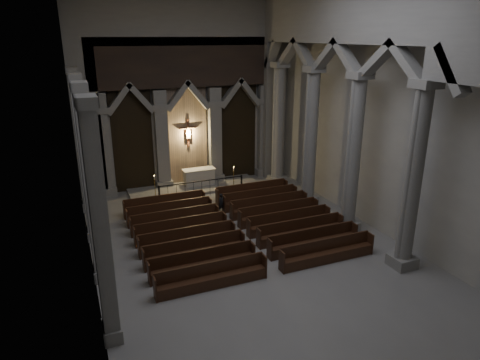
{
  "coord_description": "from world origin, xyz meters",
  "views": [
    {
      "loc": [
        -7.31,
        -15.09,
        9.59
      ],
      "look_at": [
        0.11,
        3.0,
        2.96
      ],
      "focal_mm": 32.0,
      "sensor_mm": 36.0,
      "label": 1
    }
  ],
  "objects_px": {
    "pews": "(236,228)",
    "candle_stand_right": "(234,183)",
    "altar": "(199,177)",
    "candle_stand_left": "(155,193)",
    "worshipper": "(221,203)",
    "altar_rail": "(202,186)"
  },
  "relations": [
    {
      "from": "altar",
      "to": "candle_stand_left",
      "type": "bearing_deg",
      "value": -156.91
    },
    {
      "from": "candle_stand_left",
      "to": "worshipper",
      "type": "distance_m",
      "value": 4.52
    },
    {
      "from": "altar",
      "to": "candle_stand_right",
      "type": "height_order",
      "value": "candle_stand_right"
    },
    {
      "from": "pews",
      "to": "worshipper",
      "type": "relative_size",
      "value": 9.03
    },
    {
      "from": "altar",
      "to": "worshipper",
      "type": "bearing_deg",
      "value": -91.37
    },
    {
      "from": "candle_stand_right",
      "to": "altar",
      "type": "bearing_deg",
      "value": 143.1
    },
    {
      "from": "altar_rail",
      "to": "candle_stand_right",
      "type": "relative_size",
      "value": 3.5
    },
    {
      "from": "altar_rail",
      "to": "pews",
      "type": "height_order",
      "value": "altar_rail"
    },
    {
      "from": "altar",
      "to": "worshipper",
      "type": "distance_m",
      "value": 4.66
    },
    {
      "from": "candle_stand_left",
      "to": "pews",
      "type": "height_order",
      "value": "candle_stand_left"
    },
    {
      "from": "candle_stand_right",
      "to": "altar_rail",
      "type": "bearing_deg",
      "value": -169.55
    },
    {
      "from": "candle_stand_left",
      "to": "candle_stand_right",
      "type": "relative_size",
      "value": 1.04
    },
    {
      "from": "altar",
      "to": "altar_rail",
      "type": "distance_m",
      "value": 1.9
    },
    {
      "from": "candle_stand_right",
      "to": "pews",
      "type": "xyz_separation_m",
      "value": [
        -2.3,
        -6.19,
        -0.09
      ]
    },
    {
      "from": "pews",
      "to": "candle_stand_right",
      "type": "bearing_deg",
      "value": 69.61
    },
    {
      "from": "altar",
      "to": "candle_stand_right",
      "type": "relative_size",
      "value": 1.37
    },
    {
      "from": "pews",
      "to": "worshipper",
      "type": "bearing_deg",
      "value": 84.51
    },
    {
      "from": "altar_rail",
      "to": "pews",
      "type": "distance_m",
      "value": 5.78
    },
    {
      "from": "altar_rail",
      "to": "candle_stand_left",
      "type": "height_order",
      "value": "candle_stand_left"
    },
    {
      "from": "altar",
      "to": "candle_stand_right",
      "type": "bearing_deg",
      "value": -36.9
    },
    {
      "from": "altar_rail",
      "to": "worshipper",
      "type": "bearing_deg",
      "value": -84.19
    },
    {
      "from": "altar",
      "to": "pews",
      "type": "distance_m",
      "value": 7.64
    }
  ]
}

